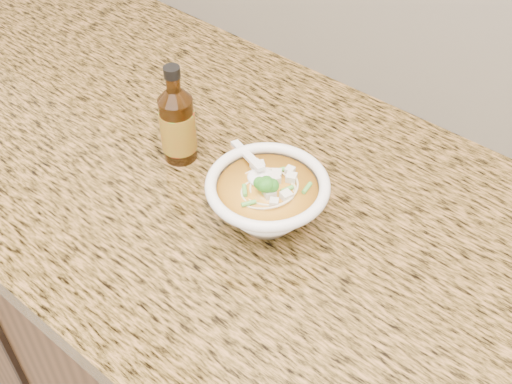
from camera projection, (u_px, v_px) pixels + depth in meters
The scene contains 3 objects.
counter_slab at pixel (379, 272), 0.85m from camera, with size 4.00×0.68×0.04m, color olive.
soup_bowl at pixel (267, 201), 0.87m from camera, with size 0.18×0.17×0.09m.
hot_sauce_bottle at pixel (178, 125), 0.95m from camera, with size 0.06×0.06×0.16m.
Camera 1 is at (0.22, 1.16, 1.55)m, focal length 45.00 mm.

